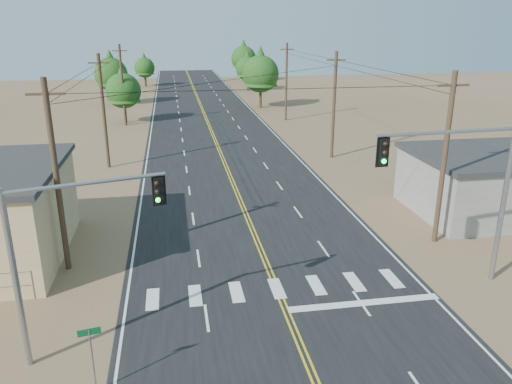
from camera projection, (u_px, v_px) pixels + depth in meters
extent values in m
cube|color=black|center=(227.00, 168.00, 45.05)|extent=(15.00, 200.00, 0.02)
cylinder|color=gray|center=(33.00, 285.00, 23.38)|extent=(0.06, 0.06, 1.50)
cylinder|color=#4C3826|center=(57.00, 179.00, 24.98)|extent=(0.30, 0.30, 10.00)
cube|color=#4C3826|center=(45.00, 94.00, 23.63)|extent=(1.80, 0.12, 0.12)
cylinder|color=#4C3826|center=(104.00, 112.00, 43.65)|extent=(0.30, 0.30, 10.00)
cube|color=#4C3826|center=(99.00, 63.00, 42.30)|extent=(1.80, 0.12, 0.12)
cylinder|color=#4C3826|center=(123.00, 86.00, 62.32)|extent=(0.30, 0.30, 10.00)
cube|color=#4C3826|center=(120.00, 51.00, 60.98)|extent=(1.80, 0.12, 0.12)
cylinder|color=#4C3826|center=(444.00, 160.00, 28.31)|extent=(0.30, 0.30, 10.00)
cube|color=#4C3826|center=(454.00, 85.00, 26.96)|extent=(1.80, 0.12, 0.12)
cylinder|color=#4C3826|center=(334.00, 106.00, 46.99)|extent=(0.30, 0.30, 10.00)
cube|color=#4C3826|center=(336.00, 60.00, 45.64)|extent=(1.80, 0.12, 0.12)
cylinder|color=#4C3826|center=(286.00, 82.00, 65.66)|extent=(0.30, 0.30, 10.00)
cube|color=#4C3826|center=(287.00, 49.00, 64.31)|extent=(1.80, 0.12, 0.12)
cylinder|color=gray|center=(16.00, 285.00, 18.02)|extent=(0.23, 0.23, 6.81)
cylinder|color=gray|center=(1.00, 196.00, 16.92)|extent=(0.18, 0.18, 0.58)
cylinder|color=gray|center=(88.00, 183.00, 18.02)|extent=(5.54, 1.63, 0.16)
cube|color=black|center=(159.00, 190.00, 19.24)|extent=(0.40, 0.37, 1.07)
sphere|color=black|center=(157.00, 183.00, 18.96)|extent=(0.19, 0.19, 0.19)
sphere|color=black|center=(157.00, 192.00, 19.07)|extent=(0.19, 0.19, 0.19)
sphere|color=#0CE533|center=(158.00, 200.00, 19.18)|extent=(0.19, 0.19, 0.19)
cylinder|color=gray|center=(502.00, 208.00, 24.25)|extent=(0.26, 0.26, 7.68)
cylinder|color=gray|center=(449.00, 132.00, 22.21)|extent=(6.96, 0.64, 0.18)
cube|color=black|center=(383.00, 152.00, 21.75)|extent=(0.41, 0.35, 1.21)
sphere|color=black|center=(385.00, 144.00, 21.44)|extent=(0.22, 0.22, 0.22)
sphere|color=black|center=(385.00, 153.00, 21.56)|extent=(0.22, 0.22, 0.22)
sphere|color=#0CE533|center=(384.00, 161.00, 21.68)|extent=(0.22, 0.22, 0.22)
cylinder|color=gray|center=(93.00, 361.00, 17.26)|extent=(0.06, 0.06, 2.57)
cube|color=#0B5028|center=(89.00, 332.00, 16.88)|extent=(0.76, 0.18, 0.26)
cylinder|color=#3F2D1E|center=(125.00, 112.00, 65.17)|extent=(0.39, 0.39, 2.71)
cone|color=#174714|center=(123.00, 83.00, 63.96)|extent=(4.21, 4.21, 4.81)
sphere|color=#174714|center=(123.00, 91.00, 64.27)|extent=(4.51, 4.51, 4.51)
cylinder|color=#3F2D1E|center=(113.00, 95.00, 79.60)|extent=(0.41, 0.41, 3.11)
cone|color=#174714|center=(110.00, 67.00, 78.21)|extent=(4.84, 4.84, 5.53)
sphere|color=#174714|center=(111.00, 74.00, 78.58)|extent=(5.19, 5.19, 5.19)
cylinder|color=#3F2D1E|center=(145.00, 80.00, 103.01)|extent=(0.45, 0.45, 2.46)
cone|color=#174714|center=(144.00, 63.00, 101.92)|extent=(3.82, 3.82, 4.37)
sphere|color=#174714|center=(145.00, 68.00, 102.20)|extent=(4.10, 4.10, 4.10)
cylinder|color=#3F2D1E|center=(260.00, 97.00, 76.71)|extent=(0.43, 0.43, 3.34)
cone|color=#174714|center=(261.00, 66.00, 75.22)|extent=(5.19, 5.19, 5.93)
sphere|color=#174714|center=(260.00, 74.00, 75.61)|extent=(5.56, 5.56, 5.56)
cylinder|color=#3F2D1E|center=(248.00, 83.00, 96.64)|extent=(0.42, 0.42, 2.71)
cone|color=#174714|center=(247.00, 63.00, 95.43)|extent=(4.22, 4.22, 4.83)
sphere|color=#174714|center=(247.00, 69.00, 95.74)|extent=(4.52, 4.52, 4.52)
cylinder|color=#3F2D1E|center=(244.00, 74.00, 111.00)|extent=(0.50, 0.50, 3.28)
cone|color=#174714|center=(244.00, 53.00, 109.53)|extent=(5.11, 5.11, 5.84)
sphere|color=#174714|center=(244.00, 59.00, 109.91)|extent=(5.47, 5.47, 5.47)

